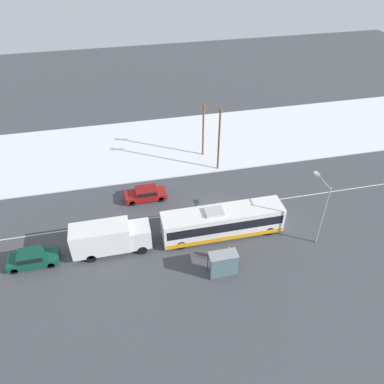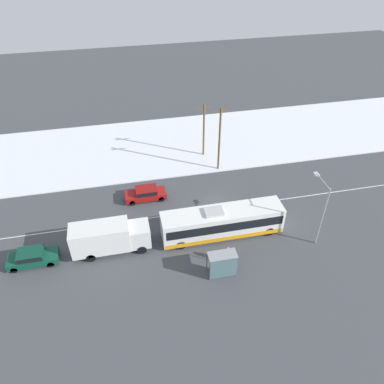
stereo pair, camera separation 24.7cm
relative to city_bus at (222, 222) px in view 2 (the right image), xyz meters
name	(u,v)px [view 2 (the right image)]	position (x,y,z in m)	size (l,w,h in m)	color
ground_plane	(217,208)	(0.62, 3.84, -1.56)	(120.00, 120.00, 0.00)	#424449
snow_lot	(190,142)	(0.62, 18.19, -1.50)	(80.00, 15.34, 0.12)	silver
lane_marking_center	(217,208)	(0.62, 3.84, -1.56)	(60.00, 0.12, 0.00)	silver
city_bus	(222,222)	(0.00, 0.00, 0.00)	(11.93, 2.57, 3.19)	white
box_truck	(109,237)	(-10.90, 0.08, 0.18)	(7.27, 2.30, 3.15)	silver
sedan_car	(146,193)	(-6.72, 7.15, -0.77)	(4.50, 1.80, 1.43)	maroon
parked_car_near_truck	(32,257)	(-17.89, -0.08, -0.75)	(4.46, 1.80, 1.48)	#0F4733
pedestrian_at_stop	(228,253)	(-0.49, -3.60, -0.45)	(0.65, 0.29, 1.81)	#23232D
bus_shelter	(223,263)	(-1.37, -5.11, 0.11)	(2.52, 1.20, 2.40)	gray
streetlamp	(321,205)	(8.61, -2.52, 2.75)	(0.36, 2.88, 6.66)	#9EA3A8
utility_pole_roadside	(220,139)	(2.68, 11.13, 2.77)	(1.80, 0.24, 8.29)	brown
utility_pole_snowlot	(204,129)	(1.65, 14.70, 2.22)	(1.80, 0.24, 7.18)	brown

